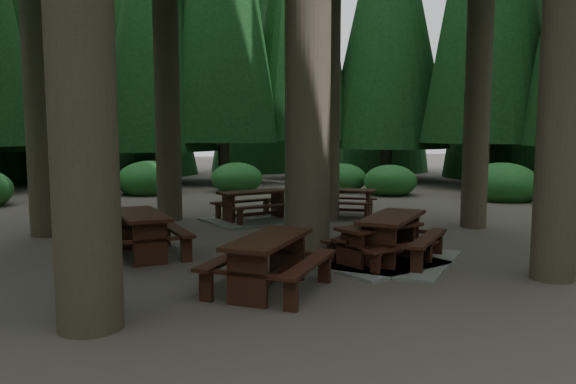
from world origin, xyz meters
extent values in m
plane|color=#4A453C|center=(0.00, 0.00, 0.00)|extent=(80.00, 80.00, 0.00)
cube|color=gray|center=(1.77, -0.92, 0.03)|extent=(2.52, 2.33, 0.05)
cube|color=black|center=(1.77, -0.92, 0.66)|extent=(1.71, 1.18, 0.05)
cube|color=black|center=(1.57, -0.43, 0.40)|extent=(1.56, 0.81, 0.04)
cube|color=black|center=(1.97, -1.42, 0.40)|extent=(1.56, 0.81, 0.04)
cube|color=black|center=(1.18, -1.17, 0.32)|extent=(0.25, 0.48, 0.64)
cube|color=black|center=(1.18, -1.17, 0.37)|extent=(0.55, 1.21, 0.05)
cube|color=black|center=(2.36, -0.68, 0.32)|extent=(0.25, 0.48, 0.64)
cube|color=black|center=(2.36, -0.68, 0.37)|extent=(0.55, 1.21, 0.05)
cube|color=black|center=(1.77, -0.92, 0.16)|extent=(1.26, 0.57, 0.07)
cube|color=black|center=(-2.22, 0.71, 0.79)|extent=(1.10, 2.00, 0.06)
cube|color=black|center=(-2.84, 0.59, 0.47)|extent=(0.63, 1.90, 0.05)
cube|color=black|center=(-1.60, 0.84, 0.47)|extent=(0.63, 1.90, 0.05)
cube|color=black|center=(-2.07, -0.03, 0.38)|extent=(0.58, 0.20, 0.76)
cube|color=black|center=(-2.07, -0.03, 0.44)|extent=(1.51, 0.38, 0.06)
cube|color=black|center=(-2.37, 1.45, 0.38)|extent=(0.58, 0.20, 0.76)
cube|color=black|center=(-2.37, 1.45, 0.44)|extent=(1.51, 0.38, 0.06)
cube|color=black|center=(-2.22, 0.71, 0.19)|extent=(0.40, 1.56, 0.08)
cube|color=gray|center=(0.57, 4.21, 0.03)|extent=(2.76, 2.51, 0.05)
cube|color=black|center=(0.57, 4.21, 0.75)|extent=(1.92, 1.22, 0.06)
cube|color=black|center=(0.38, 4.78, 0.45)|extent=(1.78, 0.79, 0.05)
cube|color=black|center=(0.75, 3.65, 0.45)|extent=(1.78, 0.79, 0.05)
cube|color=black|center=(-0.11, 3.99, 0.36)|extent=(0.25, 0.54, 0.72)
cube|color=black|center=(-0.11, 3.99, 0.42)|extent=(0.52, 1.39, 0.06)
cube|color=black|center=(1.25, 4.44, 0.36)|extent=(0.25, 0.54, 0.72)
cube|color=black|center=(1.25, 4.44, 0.42)|extent=(0.52, 1.39, 0.06)
cube|color=black|center=(0.57, 4.21, 0.18)|extent=(1.44, 0.54, 0.08)
cube|color=black|center=(3.10, 4.45, 0.70)|extent=(1.77, 1.39, 0.06)
cube|color=black|center=(3.38, 4.94, 0.42)|extent=(1.57, 1.02, 0.05)
cube|color=black|center=(2.83, 3.97, 0.42)|extent=(1.57, 1.02, 0.05)
cube|color=black|center=(2.52, 4.78, 0.33)|extent=(0.32, 0.48, 0.67)
cube|color=black|center=(2.52, 4.78, 0.39)|extent=(0.72, 1.21, 0.06)
cube|color=black|center=(3.69, 4.12, 0.33)|extent=(0.32, 0.48, 0.67)
cube|color=black|center=(3.69, 4.12, 0.39)|extent=(0.72, 1.21, 0.06)
cube|color=black|center=(3.10, 4.45, 0.17)|extent=(1.25, 0.75, 0.07)
cube|color=black|center=(-0.44, -2.05, 0.77)|extent=(1.65, 1.91, 0.06)
cube|color=black|center=(-0.94, -1.69, 0.46)|extent=(1.27, 1.65, 0.05)
cube|color=black|center=(0.06, -2.40, 0.46)|extent=(1.27, 1.65, 0.05)
cube|color=black|center=(-0.87, -2.65, 0.37)|extent=(0.51, 0.39, 0.74)
cube|color=black|center=(-0.87, -2.65, 0.43)|extent=(1.26, 0.92, 0.06)
cube|color=black|center=(-0.02, -1.45, 0.37)|extent=(0.51, 0.39, 0.74)
cube|color=black|center=(-0.02, -1.45, 0.43)|extent=(1.26, 0.92, 0.06)
cube|color=black|center=(-0.44, -2.05, 0.18)|extent=(0.95, 1.30, 0.08)
cube|color=gray|center=(2.07, -0.78, 0.03)|extent=(3.12, 3.16, 0.05)
cube|color=black|center=(2.07, -0.78, 0.79)|extent=(1.81, 1.92, 0.06)
cube|color=black|center=(1.59, -0.36, 0.48)|extent=(1.46, 1.61, 0.05)
cube|color=black|center=(2.55, -1.20, 0.48)|extent=(1.46, 1.61, 0.05)
cube|color=black|center=(1.57, -1.35, 0.38)|extent=(0.49, 0.45, 0.76)
cube|color=black|center=(1.57, -1.35, 0.44)|extent=(1.21, 1.08, 0.06)
cube|color=black|center=(2.58, -0.20, 0.38)|extent=(0.49, 0.45, 0.76)
cube|color=black|center=(2.58, -0.20, 0.44)|extent=(1.21, 1.08, 0.06)
cube|color=black|center=(2.07, -0.78, 0.19)|extent=(1.11, 1.25, 0.08)
ellipsoid|color=#216128|center=(9.44, 6.45, 0.40)|extent=(2.42, 2.42, 1.49)
ellipsoid|color=#216128|center=(6.43, 8.69, 0.40)|extent=(1.90, 1.90, 1.17)
ellipsoid|color=#216128|center=(5.14, 10.17, 0.40)|extent=(1.84, 1.84, 1.13)
ellipsoid|color=#216128|center=(1.30, 11.25, 0.40)|extent=(1.95, 1.95, 1.20)
ellipsoid|color=#216128|center=(-1.94, 11.21, 0.40)|extent=(2.31, 2.31, 1.42)
ellipsoid|color=#216128|center=(-4.09, 10.56, 0.40)|extent=(1.93, 1.93, 1.19)
cone|color=black|center=(4.25, 21.60, 8.07)|extent=(5.34, 5.34, 16.14)
cone|color=black|center=(-2.52, 20.86, 8.43)|extent=(6.57, 6.57, 16.86)
camera|label=1|loc=(-2.17, -9.76, 2.32)|focal=35.00mm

